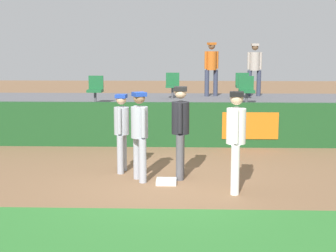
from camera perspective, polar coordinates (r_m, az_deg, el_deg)
The scene contains 15 objects.
ground_plane at distance 10.03m, azimuth -0.22°, elevation -6.47°, with size 60.00×60.00×0.00m, color brown.
grass_foreground_strip at distance 7.12m, azimuth -1.17°, elevation -13.08°, with size 18.00×2.80×0.01m, color #2D722D.
first_base at distance 9.93m, azimuth -0.19°, elevation -6.39°, with size 0.40×0.40×0.08m, color white.
player_fielder_home at distance 9.23m, azimuth 7.83°, elevation -1.00°, with size 0.40×0.57×1.88m.
player_runner_visitor at distance 9.94m, azimuth -3.29°, elevation -0.45°, with size 0.46×0.46×1.80m.
player_coach_visitor at distance 10.68m, azimuth -5.35°, elevation -0.17°, with size 0.35×0.47×1.69m.
player_umpire at distance 10.13m, azimuth 1.43°, elevation 0.04°, with size 0.37×0.53×1.90m.
field_wall at distance 13.46m, azimuth 0.40°, elevation 0.16°, with size 18.00×0.26×1.20m.
bleacher_platform at distance 16.02m, azimuth 0.61°, elevation 1.22°, with size 18.00×4.80×0.99m, color #59595E.
seat_back_right at distance 16.69m, azimuth 8.56°, elevation 4.78°, with size 0.45×0.44×0.84m.
seat_back_center at distance 16.59m, azimuth 0.52°, elevation 4.85°, with size 0.45×0.44×0.84m.
seat_front_right at distance 14.90m, azimuth 9.01°, elevation 4.26°, with size 0.45×0.44×0.84m.
seat_front_left at distance 15.03m, azimuth -8.33°, elevation 4.31°, with size 0.44×0.44×0.84m.
spectator_hooded at distance 17.49m, azimuth 9.91°, elevation 6.83°, with size 0.51×0.35×1.81m.
spectator_capped at distance 17.26m, azimuth 5.01°, elevation 6.97°, with size 0.49×0.45×1.84m.
Camera 1 is at (0.36, -9.66, 2.69)m, focal length 53.07 mm.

